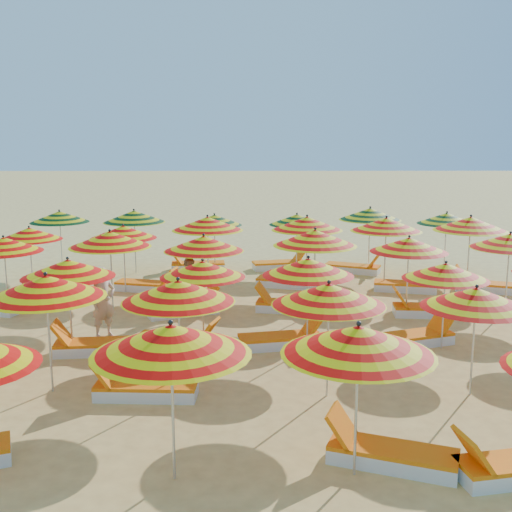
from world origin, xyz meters
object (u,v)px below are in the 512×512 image
(umbrella_9, at_px, (329,294))
(lounger_6, at_px, (144,389))
(umbrella_30, at_px, (60,217))
(umbrella_2, at_px, (171,340))
(umbrella_29, at_px, (471,224))
(lounger_15, at_px, (427,310))
(lounger_17, at_px, (288,282))
(lounger_21, at_px, (280,264))
(umbrella_24, at_px, (29,234))
(beachgoer_b, at_px, (191,285))
(umbrella_13, at_px, (68,268))
(umbrella_22, at_px, (409,245))
(umbrella_7, at_px, (46,287))
(lounger_22, at_px, (354,268))
(umbrella_19, at_px, (110,239))
(umbrella_25, at_px, (123,232))
(beachgoer_a, at_px, (103,302))
(umbrella_18, at_px, (4,245))
(umbrella_32, at_px, (214,220))
(umbrella_21, at_px, (315,238))
(umbrella_23, at_px, (510,241))
(umbrella_15, at_px, (308,267))
(umbrella_14, at_px, (203,269))
(umbrella_3, at_px, (358,340))
(umbrella_27, at_px, (307,223))
(umbrella_16, at_px, (446,271))
(umbrella_20, at_px, (204,244))
(umbrella_28, at_px, (386,224))
(lounger_10, at_px, (282,340))
(umbrella_8, at_px, (178,291))
(umbrella_31, at_px, (134,216))
(lounger_11, at_px, (415,338))
(lounger_20, at_px, (197,265))
(lounger_19, at_px, (485,286))
(lounger_2, at_px, (389,454))
(lounger_13, at_px, (185,309))
(umbrella_10, at_px, (476,298))
(lounger_9, at_px, (178,342))
(umbrella_26, at_px, (207,224))
(lounger_16, at_px, (148,285))
(lounger_14, at_px, (289,305))
(lounger_18, at_px, (407,286))

(umbrella_9, height_order, lounger_6, umbrella_9)
(umbrella_30, bearing_deg, umbrella_2, -68.09)
(umbrella_29, bearing_deg, lounger_15, -125.73)
(lounger_17, xyz_separation_m, lounger_21, (-0.11, 2.48, 0.00))
(umbrella_24, xyz_separation_m, beachgoer_b, (4.60, -2.00, -0.97))
(umbrella_13, bearing_deg, umbrella_22, 19.23)
(umbrella_13, distance_m, umbrella_24, 5.51)
(umbrella_7, xyz_separation_m, lounger_22, (6.70, 9.46, -1.71))
(lounger_17, bearing_deg, umbrella_2, -85.24)
(umbrella_19, bearing_deg, umbrella_13, -94.87)
(umbrella_25, distance_m, beachgoer_a, 4.09)
(umbrella_18, distance_m, umbrella_32, 6.91)
(umbrella_21, xyz_separation_m, umbrella_23, (4.78, 0.16, -0.11))
(lounger_15, bearing_deg, umbrella_24, -8.80)
(umbrella_15, bearing_deg, umbrella_25, 134.16)
(umbrella_14, relative_size, lounger_22, 1.21)
(umbrella_3, height_order, umbrella_27, umbrella_27)
(umbrella_16, height_order, umbrella_24, umbrella_24)
(umbrella_20, distance_m, lounger_17, 4.02)
(umbrella_28, height_order, lounger_10, umbrella_28)
(umbrella_8, xyz_separation_m, umbrella_31, (-2.45, 9.52, 0.01))
(lounger_11, relative_size, lounger_22, 1.00)
(umbrella_23, bearing_deg, umbrella_22, -173.84)
(lounger_10, xyz_separation_m, lounger_20, (-2.42, 7.57, 0.00))
(lounger_19, distance_m, lounger_21, 6.38)
(lounger_2, height_order, lounger_13, same)
(umbrella_14, height_order, lounger_17, umbrella_14)
(lounger_6, xyz_separation_m, lounger_13, (0.18, 4.98, 0.00))
(umbrella_27, bearing_deg, umbrella_13, -134.42)
(umbrella_3, xyz_separation_m, umbrella_10, (2.39, 2.59, -0.14))
(lounger_22, bearing_deg, lounger_9, -100.69)
(umbrella_15, distance_m, umbrella_26, 5.71)
(umbrella_8, bearing_deg, umbrella_13, 139.12)
(umbrella_13, relative_size, umbrella_29, 0.75)
(lounger_15, bearing_deg, umbrella_25, -12.76)
(lounger_13, distance_m, lounger_16, 2.72)
(umbrella_7, distance_m, umbrella_22, 8.58)
(umbrella_21, bearing_deg, beachgoer_a, -159.64)
(umbrella_32, height_order, lounger_15, umbrella_32)
(umbrella_8, bearing_deg, lounger_13, 95.00)
(lounger_11, xyz_separation_m, lounger_14, (-2.49, 2.58, 0.00))
(umbrella_26, distance_m, umbrella_29, 7.29)
(umbrella_7, bearing_deg, lounger_22, 54.68)
(umbrella_2, distance_m, lounger_16, 10.31)
(umbrella_29, xyz_separation_m, umbrella_30, (-12.18, 2.85, -0.17))
(umbrella_7, height_order, lounger_16, umbrella_7)
(umbrella_2, height_order, umbrella_28, umbrella_2)
(lounger_18, distance_m, beachgoer_a, 8.60)
(umbrella_15, height_order, lounger_19, umbrella_15)
(umbrella_10, xyz_separation_m, lounger_15, (0.55, 4.75, -1.55))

